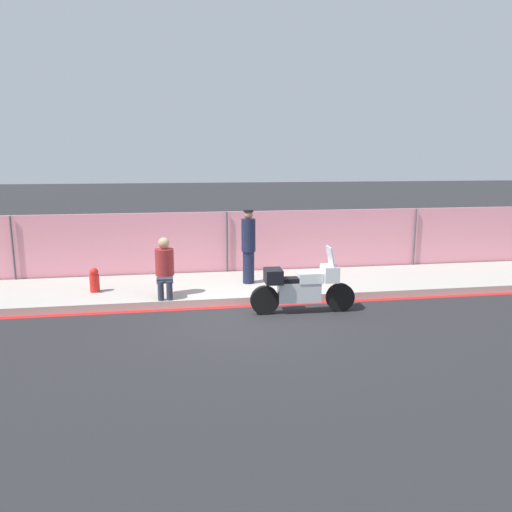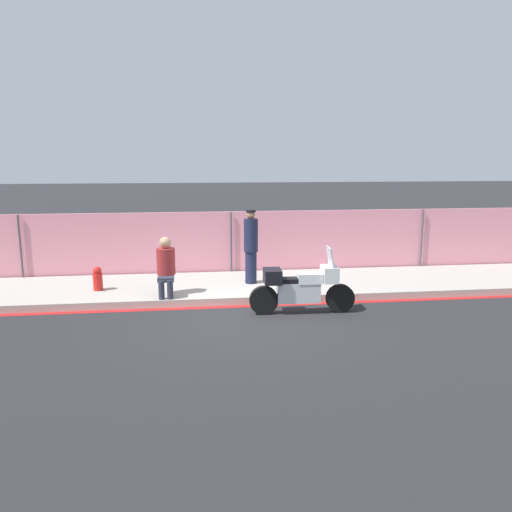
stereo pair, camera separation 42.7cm
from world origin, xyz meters
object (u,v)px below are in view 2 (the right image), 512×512
(motorcycle, at_px, (301,287))
(fire_hydrant, at_px, (98,279))
(officer_standing, at_px, (251,246))
(person_seated_on_curb, at_px, (166,264))

(motorcycle, bearing_deg, fire_hydrant, 159.87)
(fire_hydrant, bearing_deg, motorcycle, -22.03)
(motorcycle, relative_size, fire_hydrant, 3.94)
(officer_standing, relative_size, person_seated_on_curb, 1.38)
(person_seated_on_curb, relative_size, fire_hydrant, 2.33)
(motorcycle, height_order, officer_standing, officer_standing)
(officer_standing, bearing_deg, person_seated_on_curb, -157.09)
(officer_standing, xyz_separation_m, person_seated_on_curb, (-2.07, -0.88, -0.22))
(officer_standing, bearing_deg, fire_hydrant, -176.27)
(motorcycle, height_order, person_seated_on_curb, person_seated_on_curb)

